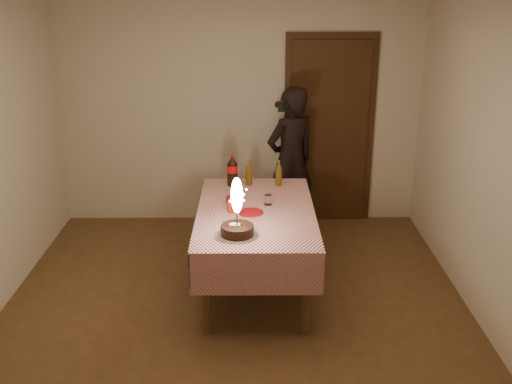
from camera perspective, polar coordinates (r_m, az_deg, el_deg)
ground at (r=5.06m, az=-2.01°, el=-12.23°), size 4.00×4.50×0.01m
room_shell at (r=4.47m, az=-1.80°, el=6.54°), size 4.04×4.54×2.62m
dining_table at (r=5.25m, az=-0.00°, el=-2.77°), size 1.02×1.72×0.76m
birthday_cake at (r=4.68m, az=-1.80°, el=-2.75°), size 0.33×0.33×0.48m
red_plate at (r=5.16m, az=-0.48°, el=-1.96°), size 0.22×0.22×0.01m
red_cup at (r=5.16m, az=-2.27°, el=-1.41°), size 0.08×0.08×0.10m
clear_cup at (r=5.33m, az=1.16°, el=-0.74°), size 0.07×0.07×0.09m
napkin_stack at (r=5.45m, az=-2.07°, el=-0.65°), size 0.15×0.15×0.02m
cola_bottle at (r=5.78m, az=-2.26°, el=2.06°), size 0.10×0.10×0.32m
amber_bottle_left at (r=5.81m, az=-0.69°, el=1.80°), size 0.06×0.06×0.25m
amber_bottle_right at (r=5.79m, az=2.17°, el=1.74°), size 0.06×0.06×0.25m
photographer at (r=6.41m, az=3.30°, el=2.92°), size 0.71×0.65×1.63m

